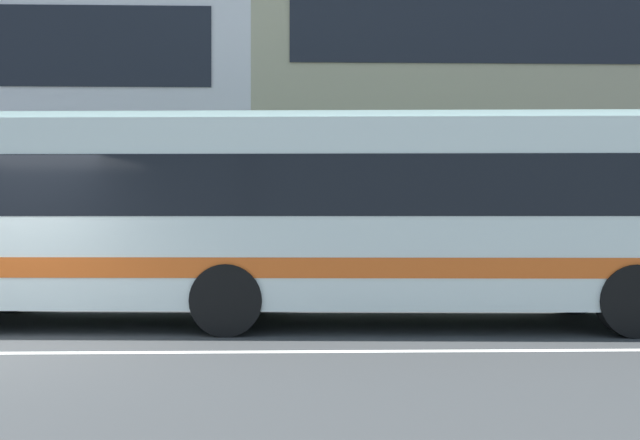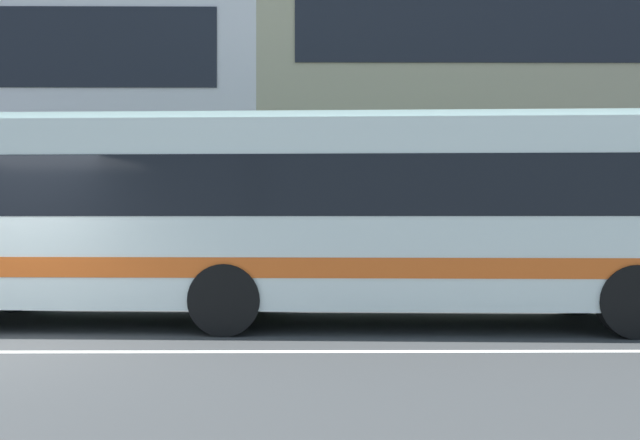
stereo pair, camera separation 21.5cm
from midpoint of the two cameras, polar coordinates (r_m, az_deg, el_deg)
hedge_row_far at (r=14.61m, az=-2.55°, el=-4.77°), size 14.28×1.10×0.77m
transit_bus at (r=10.87m, az=-2.31°, el=0.68°), size 11.82×3.15×3.13m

